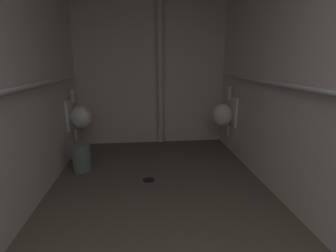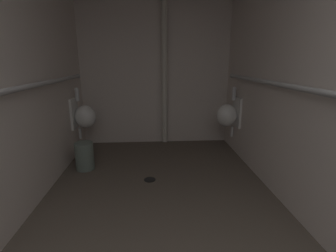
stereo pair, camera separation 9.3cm
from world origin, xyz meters
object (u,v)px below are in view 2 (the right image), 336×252
(urinal_left_mid, at_px, (84,116))
(floor_drain, at_px, (150,179))
(urinal_right_mid, at_px, (228,115))
(standpipe_back_wall, at_px, (164,67))
(waste_bin, at_px, (85,156))

(urinal_left_mid, relative_size, floor_drain, 5.39)
(urinal_left_mid, bearing_deg, urinal_right_mid, -1.64)
(urinal_right_mid, relative_size, standpipe_back_wall, 0.30)
(urinal_left_mid, distance_m, floor_drain, 1.44)
(floor_drain, xyz_separation_m, waste_bin, (-0.85, 0.37, 0.18))
(urinal_left_mid, height_order, waste_bin, urinal_left_mid)
(standpipe_back_wall, bearing_deg, waste_bin, -138.06)
(urinal_right_mid, distance_m, floor_drain, 1.57)
(urinal_left_mid, xyz_separation_m, waste_bin, (0.11, -0.54, -0.42))
(waste_bin, bearing_deg, standpipe_back_wall, 41.94)
(urinal_right_mid, bearing_deg, urinal_left_mid, 178.36)
(standpipe_back_wall, distance_m, waste_bin, 1.84)
(standpipe_back_wall, height_order, waste_bin, standpipe_back_wall)
(urinal_right_mid, relative_size, floor_drain, 5.39)
(standpipe_back_wall, relative_size, waste_bin, 6.99)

